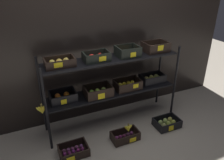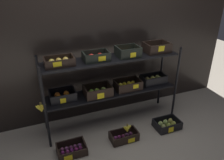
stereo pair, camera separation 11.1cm
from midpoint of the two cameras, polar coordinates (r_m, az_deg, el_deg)
ground_plane at (r=3.39m, az=0.96°, el=-10.61°), size 10.00×10.00×0.00m
storefront_wall at (r=3.27m, az=-1.61°, el=6.96°), size 4.25×0.12×1.91m
display_rack at (r=3.00m, az=1.14°, el=1.18°), size 1.98×0.43×1.15m
crate_ground_plum at (r=2.90m, az=-9.18°, el=-17.37°), size 0.35×0.26×0.11m
crate_ground_left_plum at (r=3.06m, az=4.21°, el=-14.36°), size 0.37×0.21×0.12m
crate_ground_pear at (r=3.35m, az=14.88°, el=-10.99°), size 0.36×0.26×0.12m
banana_bunch_loose at (r=2.99m, az=4.99°, el=-12.29°), size 0.13×0.04×0.12m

